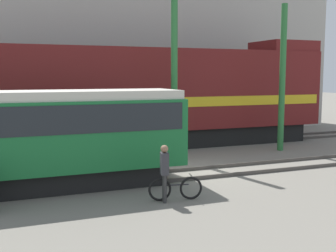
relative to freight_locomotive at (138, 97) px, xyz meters
The scene contains 10 objects.
ground_plane 6.39m from the freight_locomotive, 89.02° to the right, with size 120.00×120.00×0.00m, color slate.
track_near 7.02m from the freight_locomotive, 89.12° to the right, with size 60.00×1.50×0.14m.
track_far 2.60m from the freight_locomotive, ahead, with size 60.00×1.51×0.14m.
building_backdrop 9.06m from the freight_locomotive, 89.25° to the left, with size 31.91×6.00×15.21m.
freight_locomotive is the anchor object (origin of this frame).
streetcar 9.00m from the freight_locomotive, 133.32° to the right, with size 11.00×2.54×3.27m.
bicycle 9.69m from the freight_locomotive, 100.52° to the right, with size 1.64×0.51×0.76m.
person 9.69m from the freight_locomotive, 102.72° to the right, with size 0.29×0.40×1.73m.
utility_pole_center 3.75m from the freight_locomotive, 77.90° to the right, with size 0.29×0.29×8.78m.
utility_pole_right 7.34m from the freight_locomotive, 26.59° to the right, with size 0.30×0.30×7.25m.
Camera 1 is at (-6.59, -14.93, 3.78)m, focal length 45.00 mm.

